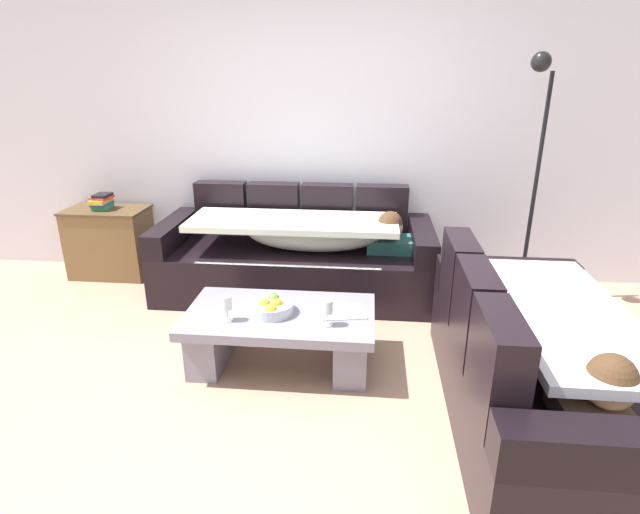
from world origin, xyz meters
The scene contains 12 objects.
ground_plane centered at (0.00, 0.00, 0.00)m, with size 14.00×14.00×0.00m, color tan.
back_wall centered at (0.00, 2.15, 1.35)m, with size 9.00×0.10×2.70m, color silver.
couch_along_wall centered at (-0.15, 1.62, 0.33)m, with size 2.30×0.92×0.88m.
couch_near_window centered at (1.36, 0.03, 0.34)m, with size 0.92×1.89×0.88m.
coffee_table centered at (-0.11, 0.46, 0.24)m, with size 1.20×0.68×0.38m.
fruit_bowl centered at (-0.16, 0.44, 0.42)m, with size 0.28×0.28×0.10m.
wine_glass_near_left centered at (-0.41, 0.31, 0.50)m, with size 0.07×0.07×0.17m.
wine_glass_near_right centered at (0.21, 0.31, 0.50)m, with size 0.07×0.07×0.17m.
open_magazine centered at (0.29, 0.48, 0.39)m, with size 0.28×0.21×0.01m, color white.
side_cabinet centered at (-1.96, 1.85, 0.32)m, with size 0.72×0.44×0.64m.
book_stack_on_cabinet centered at (-1.98, 1.85, 0.71)m, with size 0.18×0.21×0.14m.
floor_lamp centered at (1.67, 1.60, 1.12)m, with size 0.33×0.31×1.95m.
Camera 1 is at (0.43, -2.39, 1.83)m, focal length 28.35 mm.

